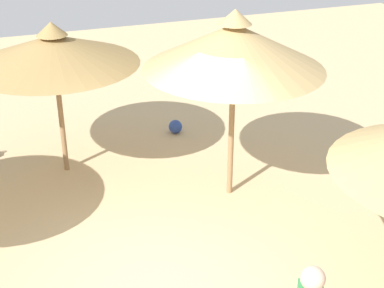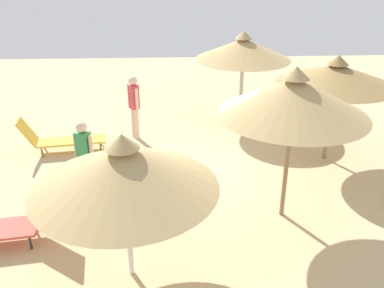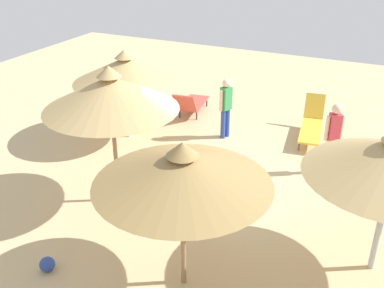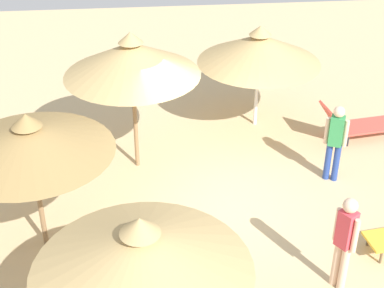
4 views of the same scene
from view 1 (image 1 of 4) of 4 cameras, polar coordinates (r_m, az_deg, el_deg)
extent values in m
cube|color=tan|center=(8.05, -1.50, -11.78)|extent=(24.00, 24.00, 0.10)
cylinder|color=olive|center=(8.93, 3.95, 2.00)|extent=(0.09, 0.09, 2.47)
cone|color=tan|center=(8.49, 4.21, 9.61)|extent=(2.72, 2.72, 0.68)
cone|color=tan|center=(8.37, 4.31, 12.49)|extent=(0.49, 0.49, 0.22)
cylinder|color=olive|center=(9.90, -12.93, 3.36)|extent=(0.09, 0.09, 2.29)
cone|color=#997A47|center=(9.55, -13.56, 9.07)|extent=(2.75, 2.75, 0.49)
cone|color=#997A47|center=(9.46, -13.78, 11.05)|extent=(0.50, 0.50, 0.22)
sphere|color=beige|center=(5.37, 11.90, -12.90)|extent=(0.23, 0.23, 0.23)
sphere|color=navy|center=(11.42, -1.65, 1.73)|extent=(0.27, 0.27, 0.27)
camera|label=2|loc=(11.58, 46.29, 18.70)|focal=39.58mm
camera|label=3|loc=(14.46, -29.69, 25.82)|focal=42.46mm
camera|label=4|loc=(10.57, -72.37, 21.08)|focal=54.97mm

